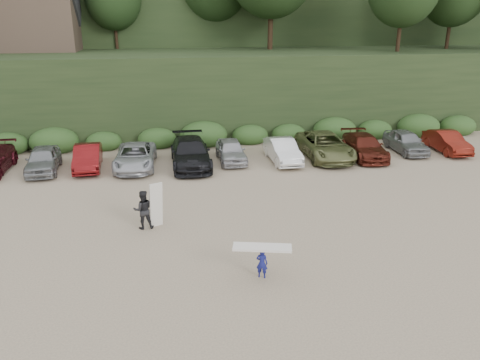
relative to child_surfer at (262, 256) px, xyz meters
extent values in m
plane|color=tan|center=(-1.40, 3.65, -0.83)|extent=(120.00, 120.00, 0.00)
cube|color=black|center=(-1.40, 25.65, 2.17)|extent=(80.00, 14.00, 6.00)
cube|color=black|center=(-1.40, 43.65, 7.17)|extent=(90.00, 30.00, 16.00)
cube|color=#2B491E|center=(-1.95, 18.15, -0.23)|extent=(46.20, 2.00, 1.20)
cube|color=brown|center=(-13.40, 27.65, 7.17)|extent=(8.00, 6.00, 4.00)
imported|color=gray|center=(-10.17, 13.72, -0.09)|extent=(2.02, 4.41, 1.47)
imported|color=maroon|center=(-7.67, 13.86, -0.12)|extent=(1.75, 4.36, 1.41)
imported|color=#ADAEB3|center=(-4.87, 13.57, -0.12)|extent=(2.57, 5.16, 1.40)
imported|color=black|center=(-1.56, 13.40, -0.01)|extent=(2.31, 5.66, 1.64)
imported|color=#ACACB1|center=(1.01, 13.91, -0.13)|extent=(1.68, 4.10, 1.39)
imported|color=white|center=(4.18, 13.28, -0.11)|extent=(1.63, 4.41, 1.44)
imported|color=olive|center=(7.07, 13.63, -0.02)|extent=(2.67, 5.78, 1.60)
imported|color=#531C13|center=(9.65, 13.36, -0.11)|extent=(2.32, 5.06, 1.44)
imported|color=gray|center=(12.90, 14.03, -0.10)|extent=(1.78, 4.29, 1.45)
imported|color=maroon|center=(15.65, 13.62, -0.13)|extent=(1.63, 4.28, 1.39)
imported|color=navy|center=(0.00, 0.00, -0.27)|extent=(0.47, 0.40, 1.11)
cube|color=silver|center=(0.00, 0.00, 0.35)|extent=(2.10, 1.03, 0.08)
imported|color=black|center=(-4.17, 4.81, 0.04)|extent=(0.89, 0.72, 1.73)
cube|color=beige|center=(-3.62, 4.85, 0.19)|extent=(0.64, 0.50, 2.03)
camera|label=1|loc=(-3.17, -14.06, 7.90)|focal=35.00mm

